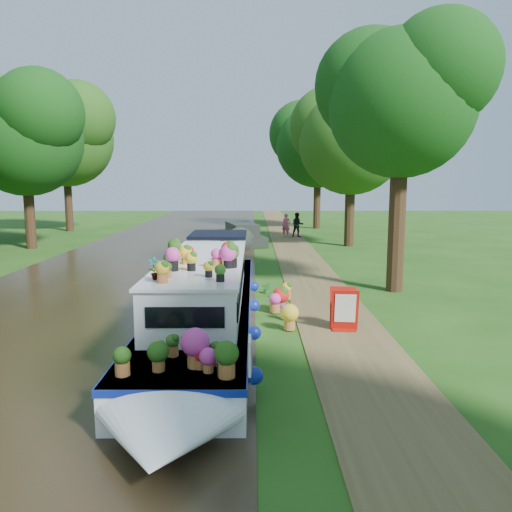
{
  "coord_description": "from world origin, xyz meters",
  "views": [
    {
      "loc": [
        -1.04,
        -13.79,
        3.74
      ],
      "look_at": [
        -0.96,
        2.45,
        1.3
      ],
      "focal_mm": 35.0,
      "sensor_mm": 36.0,
      "label": 1
    }
  ],
  "objects_px": {
    "second_boat": "(242,235)",
    "pedestrian_dark": "(298,225)",
    "pedestrian_pink": "(286,225)",
    "sandwich_board": "(344,311)",
    "plant_boat": "(205,300)"
  },
  "relations": [
    {
      "from": "second_boat",
      "to": "pedestrian_dark",
      "type": "relative_size",
      "value": 4.11
    },
    {
      "from": "second_boat",
      "to": "pedestrian_pink",
      "type": "distance_m",
      "value": 4.38
    },
    {
      "from": "sandwich_board",
      "to": "pedestrian_dark",
      "type": "relative_size",
      "value": 0.65
    },
    {
      "from": "pedestrian_pink",
      "to": "sandwich_board",
      "type": "bearing_deg",
      "value": -69.49
    },
    {
      "from": "plant_boat",
      "to": "second_boat",
      "type": "height_order",
      "value": "plant_boat"
    },
    {
      "from": "plant_boat",
      "to": "sandwich_board",
      "type": "distance_m",
      "value": 3.5
    },
    {
      "from": "second_boat",
      "to": "pedestrian_dark",
      "type": "xyz_separation_m",
      "value": [
        3.65,
        3.34,
        0.34
      ]
    },
    {
      "from": "plant_boat",
      "to": "pedestrian_dark",
      "type": "relative_size",
      "value": 8.26
    },
    {
      "from": "plant_boat",
      "to": "sandwich_board",
      "type": "xyz_separation_m",
      "value": [
        3.48,
        0.2,
        -0.34
      ]
    },
    {
      "from": "pedestrian_pink",
      "to": "pedestrian_dark",
      "type": "relative_size",
      "value": 0.96
    },
    {
      "from": "second_boat",
      "to": "pedestrian_pink",
      "type": "height_order",
      "value": "pedestrian_pink"
    },
    {
      "from": "plant_boat",
      "to": "pedestrian_pink",
      "type": "relative_size",
      "value": 8.57
    },
    {
      "from": "pedestrian_dark",
      "to": "pedestrian_pink",
      "type": "bearing_deg",
      "value": -178.96
    },
    {
      "from": "second_boat",
      "to": "sandwich_board",
      "type": "xyz_separation_m",
      "value": [
        2.98,
        -17.79,
        0.0
      ]
    },
    {
      "from": "plant_boat",
      "to": "pedestrian_dark",
      "type": "xyz_separation_m",
      "value": [
        4.15,
        21.33,
        -0.0
      ]
    }
  ]
}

